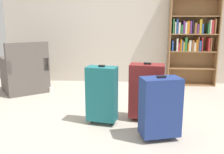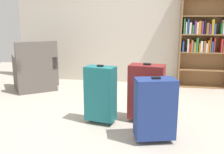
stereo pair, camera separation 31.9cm
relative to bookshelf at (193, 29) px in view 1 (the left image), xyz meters
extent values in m
plane|color=#B2A899|center=(-1.44, -2.06, -1.08)|extent=(8.15, 8.15, 0.00)
cube|color=beige|center=(-1.44, 0.18, 0.22)|extent=(4.66, 0.10, 2.60)
cube|color=olive|center=(-0.44, -0.02, -0.10)|extent=(0.02, 0.25, 1.98)
cube|color=olive|center=(0.46, -0.02, -0.10)|extent=(0.02, 0.25, 1.98)
cube|color=olive|center=(0.01, 0.10, -0.10)|extent=(0.92, 0.02, 1.98)
cube|color=olive|center=(0.01, -0.02, -1.07)|extent=(0.88, 0.23, 0.02)
cube|color=olive|center=(0.01, -0.02, -0.74)|extent=(0.88, 0.23, 0.02)
cube|color=olive|center=(0.01, -0.02, -0.42)|extent=(0.88, 0.23, 0.02)
cube|color=olive|center=(0.01, -0.02, -0.09)|extent=(0.88, 0.23, 0.02)
cube|color=olive|center=(0.01, -0.02, 0.24)|extent=(0.88, 0.23, 0.02)
cube|color=#264C99|center=(-0.38, -0.04, -0.31)|extent=(0.03, 0.19, 0.19)
cube|color=silver|center=(-0.30, -0.05, -0.29)|extent=(0.03, 0.17, 0.24)
cube|color=#B22D2D|center=(-0.27, -0.06, -0.33)|extent=(0.03, 0.16, 0.16)
cube|color=orange|center=(-0.23, -0.04, -0.30)|extent=(0.03, 0.19, 0.22)
cube|color=#264C99|center=(-0.20, -0.04, -0.31)|extent=(0.02, 0.18, 0.20)
cube|color=gold|center=(-0.17, -0.05, -0.32)|extent=(0.03, 0.17, 0.17)
cube|color=#2D7238|center=(-0.14, -0.05, -0.28)|extent=(0.04, 0.16, 0.26)
cube|color=orange|center=(-0.09, -0.06, -0.32)|extent=(0.02, 0.15, 0.16)
cube|color=silver|center=(-0.06, -0.05, -0.30)|extent=(0.04, 0.18, 0.20)
cube|color=brown|center=(-0.01, -0.04, -0.30)|extent=(0.04, 0.19, 0.20)
cube|color=silver|center=(0.03, -0.04, -0.32)|extent=(0.03, 0.20, 0.16)
cube|color=orange|center=(0.06, -0.05, -0.30)|extent=(0.03, 0.18, 0.22)
cube|color=brown|center=(0.10, -0.04, -0.27)|extent=(0.02, 0.19, 0.27)
cube|color=#264C99|center=(0.13, -0.06, -0.31)|extent=(0.03, 0.15, 0.20)
cube|color=#B22D2D|center=(0.16, -0.04, -0.28)|extent=(0.02, 0.19, 0.26)
cube|color=#B22D2D|center=(0.29, -0.04, -0.28)|extent=(0.03, 0.19, 0.25)
cube|color=brown|center=(0.33, -0.04, -0.28)|extent=(0.02, 0.20, 0.25)
cube|color=#2D7238|center=(-0.39, -0.03, 0.06)|extent=(0.02, 0.21, 0.27)
cube|color=silver|center=(-0.35, -0.05, 0.03)|extent=(0.02, 0.17, 0.22)
cube|color=#264C99|center=(-0.32, -0.03, 0.06)|extent=(0.03, 0.21, 0.27)
cube|color=silver|center=(-0.28, -0.04, 0.03)|extent=(0.04, 0.19, 0.21)
cube|color=#2D7238|center=(-0.23, -0.05, 0.01)|extent=(0.03, 0.17, 0.16)
cube|color=#66337F|center=(-0.19, -0.03, 0.04)|extent=(0.03, 0.20, 0.24)
cube|color=silver|center=(-0.15, -0.03, 0.03)|extent=(0.03, 0.21, 0.21)
cube|color=orange|center=(-0.11, -0.04, 0.04)|extent=(0.04, 0.20, 0.24)
cube|color=#66337F|center=(-0.07, -0.04, 0.04)|extent=(0.03, 0.19, 0.23)
cube|color=black|center=(-0.03, -0.04, 0.05)|extent=(0.02, 0.19, 0.25)
cube|color=brown|center=(0.02, -0.05, 0.03)|extent=(0.04, 0.17, 0.20)
cube|color=#66337F|center=(0.07, -0.04, 0.01)|extent=(0.03, 0.20, 0.18)
cube|color=gold|center=(0.11, -0.06, 0.06)|extent=(0.04, 0.15, 0.26)
cube|color=#264C99|center=(0.15, -0.05, 0.02)|extent=(0.03, 0.18, 0.18)
cube|color=#2D7238|center=(0.26, -0.04, 0.02)|extent=(0.02, 0.19, 0.19)
cube|color=silver|center=(0.29, -0.03, 0.05)|extent=(0.02, 0.21, 0.25)
cube|color=#B22D2D|center=(0.33, -0.03, 0.05)|extent=(0.04, 0.20, 0.25)
cube|color=brown|center=(0.38, -0.03, 0.06)|extent=(0.03, 0.21, 0.27)
cube|color=#59514C|center=(-3.08, -0.69, -0.88)|extent=(0.98, 0.98, 0.40)
cube|color=gray|center=(-3.08, -0.69, -0.64)|extent=(0.75, 0.76, 0.08)
cube|color=#59514C|center=(-2.90, -0.92, -0.43)|extent=(0.63, 0.52, 0.50)
cube|color=#59514C|center=(-2.84, -0.51, -0.57)|extent=(0.50, 0.62, 0.22)
cube|color=#59514C|center=(-3.32, -0.87, -0.57)|extent=(0.50, 0.62, 0.22)
cylinder|color=white|center=(-2.58, -0.76, -1.04)|extent=(0.08, 0.08, 0.10)
torus|color=white|center=(-2.53, -0.76, -1.03)|extent=(0.06, 0.01, 0.06)
cube|color=maroon|center=(-0.97, -1.92, -0.70)|extent=(0.46, 0.30, 0.68)
cube|color=black|center=(-0.97, -1.92, -0.35)|extent=(0.09, 0.06, 0.02)
cylinder|color=black|center=(-1.12, -1.89, -1.06)|extent=(0.06, 0.06, 0.05)
cylinder|color=black|center=(-0.83, -1.94, -1.06)|extent=(0.06, 0.06, 0.05)
cube|color=#19666B|center=(-1.52, -2.07, -0.70)|extent=(0.39, 0.27, 0.67)
cube|color=black|center=(-1.52, -2.07, -0.36)|extent=(0.08, 0.05, 0.02)
cylinder|color=black|center=(-1.64, -2.05, -1.06)|extent=(0.06, 0.06, 0.05)
cylinder|color=black|center=(-1.40, -2.09, -1.06)|extent=(0.06, 0.06, 0.05)
cube|color=navy|center=(-0.86, -2.44, -0.72)|extent=(0.46, 0.34, 0.63)
cube|color=black|center=(-0.86, -2.44, -0.40)|extent=(0.10, 0.07, 0.02)
cylinder|color=black|center=(-1.00, -2.48, -1.06)|extent=(0.06, 0.06, 0.05)
cylinder|color=black|center=(-0.72, -2.40, -1.06)|extent=(0.06, 0.06, 0.05)
camera|label=1|loc=(-1.18, -4.99, 0.17)|focal=40.44mm
camera|label=2|loc=(-0.87, -4.95, 0.17)|focal=40.44mm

